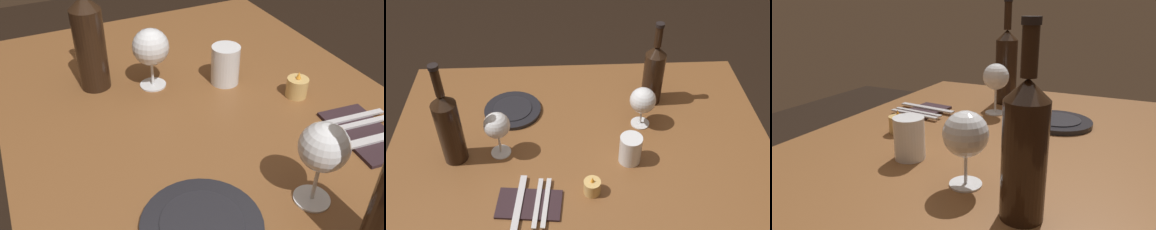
# 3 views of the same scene
# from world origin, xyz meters

# --- Properties ---
(dining_table) EXTENTS (1.30, 0.90, 0.74)m
(dining_table) POSITION_xyz_m (0.00, 0.00, 0.65)
(dining_table) COLOR brown
(dining_table) RESTS_ON ground
(wine_glass_left) EXTENTS (0.08, 0.08, 0.17)m
(wine_glass_left) POSITION_xyz_m (0.27, 0.04, 0.86)
(wine_glass_left) COLOR white
(wine_glass_left) RESTS_ON dining_table
(wine_glass_right) EXTENTS (0.09, 0.09, 0.15)m
(wine_glass_right) POSITION_xyz_m (-0.22, -0.08, 0.84)
(wine_glass_right) COLOR white
(wine_glass_right) RESTS_ON dining_table
(wine_bottle) EXTENTS (0.07, 0.07, 0.33)m
(wine_bottle) POSITION_xyz_m (-0.27, -0.21, 0.87)
(wine_bottle) COLOR black
(wine_bottle) RESTS_ON dining_table
(wine_bottle_second) EXTENTS (0.08, 0.08, 0.37)m
(wine_bottle_second) POSITION_xyz_m (0.41, 0.06, 0.88)
(wine_bottle_second) COLOR black
(wine_bottle_second) RESTS_ON dining_table
(water_tumbler) EXTENTS (0.07, 0.07, 0.10)m
(water_tumbler) POSITION_xyz_m (-0.15, 0.10, 0.78)
(water_tumbler) COLOR white
(water_tumbler) RESTS_ON dining_table
(votive_candle) EXTENTS (0.05, 0.05, 0.07)m
(votive_candle) POSITION_xyz_m (-0.02, 0.22, 0.76)
(votive_candle) COLOR #DBB266
(votive_candle) RESTS_ON dining_table
(dinner_plate) EXTENTS (0.21, 0.21, 0.02)m
(dinner_plate) POSITION_xyz_m (0.24, -0.16, 0.75)
(dinner_plate) COLOR black
(dinner_plate) RESTS_ON dining_table
(folded_napkin) EXTENTS (0.20, 0.13, 0.01)m
(folded_napkin) POSITION_xyz_m (0.17, 0.26, 0.74)
(folded_napkin) COLOR #2D1E23
(folded_napkin) RESTS_ON dining_table
(fork_inner) EXTENTS (0.03, 0.18, 0.00)m
(fork_inner) POSITION_xyz_m (0.14, 0.26, 0.75)
(fork_inner) COLOR silver
(fork_inner) RESTS_ON folded_napkin
(fork_outer) EXTENTS (0.03, 0.18, 0.00)m
(fork_outer) POSITION_xyz_m (0.12, 0.26, 0.75)
(fork_outer) COLOR silver
(fork_outer) RESTS_ON folded_napkin
(table_knife) EXTENTS (0.04, 0.21, 0.00)m
(table_knife) POSITION_xyz_m (0.20, 0.26, 0.75)
(table_knife) COLOR silver
(table_knife) RESTS_ON folded_napkin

